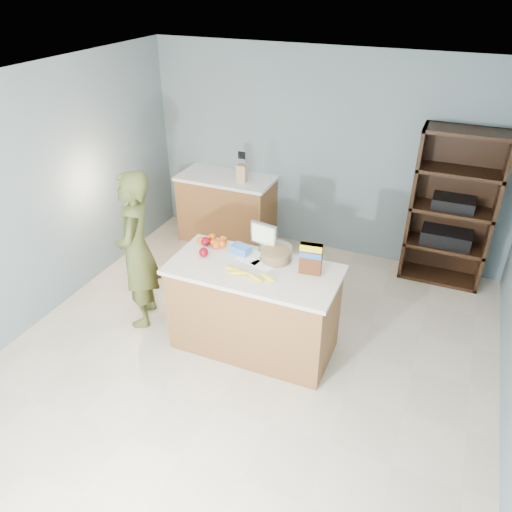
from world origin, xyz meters
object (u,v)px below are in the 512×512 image
at_px(counter_peninsula, 254,311).
at_px(shelving_unit, 452,210).
at_px(tv, 264,236).
at_px(cereal_box, 311,257).
at_px(person, 137,251).

distance_m(counter_peninsula, shelving_unit, 2.61).
height_order(tv, cereal_box, cereal_box).
bearing_deg(cereal_box, shelving_unit, 61.20).
relative_size(counter_peninsula, shelving_unit, 0.87).
height_order(counter_peninsula, shelving_unit, shelving_unit).
distance_m(tv, cereal_box, 0.57).
bearing_deg(counter_peninsula, tv, 96.91).
relative_size(counter_peninsula, person, 0.95).
distance_m(shelving_unit, tv, 2.35).
relative_size(shelving_unit, tv, 6.38).
xyz_separation_m(shelving_unit, tv, (-1.59, -1.71, 0.19)).
height_order(person, tv, person).
bearing_deg(shelving_unit, counter_peninsula, -127.11).
distance_m(counter_peninsula, cereal_box, 0.83).
distance_m(shelving_unit, person, 3.49).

